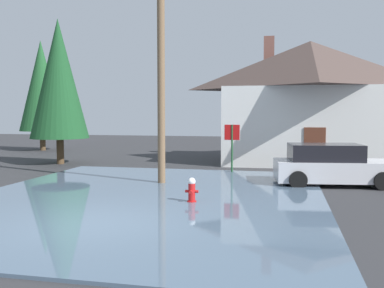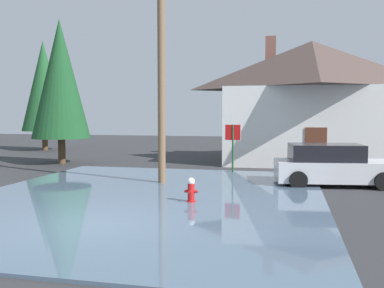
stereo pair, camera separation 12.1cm
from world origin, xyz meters
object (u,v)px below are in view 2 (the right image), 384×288
(stop_sign_far, at_px, (233,139))
(pine_tree_tall_left, at_px, (60,79))
(fire_hydrant, at_px, (191,191))
(utility_pole, at_px, (161,45))
(pine_tree_mid_left, at_px, (44,86))
(house, at_px, (311,99))
(parked_car, at_px, (332,166))

(stop_sign_far, relative_size, pine_tree_tall_left, 0.29)
(fire_hydrant, height_order, pine_tree_tall_left, pine_tree_tall_left)
(utility_pole, relative_size, pine_tree_mid_left, 1.27)
(fire_hydrant, distance_m, house, 13.34)
(stop_sign_far, relative_size, house, 0.22)
(parked_car, bearing_deg, utility_pole, -169.31)
(fire_hydrant, xyz_separation_m, stop_sign_far, (0.37, 6.67, 1.17))
(stop_sign_far, distance_m, house, 6.99)
(house, bearing_deg, parked_car, -87.05)
(house, height_order, pine_tree_mid_left, pine_tree_mid_left)
(fire_hydrant, xyz_separation_m, house, (3.93, 12.38, 3.04))
(parked_car, height_order, pine_tree_mid_left, pine_tree_mid_left)
(fire_hydrant, distance_m, pine_tree_mid_left, 21.80)
(house, distance_m, pine_tree_tall_left, 13.49)
(parked_car, xyz_separation_m, pine_tree_tall_left, (-13.27, 4.06, 3.71))
(utility_pole, xyz_separation_m, pine_tree_tall_left, (-7.07, 5.23, -0.71))
(stop_sign_far, bearing_deg, parked_car, -30.31)
(pine_tree_mid_left, bearing_deg, house, -10.49)
(parked_car, distance_m, pine_tree_tall_left, 14.36)
(parked_car, height_order, pine_tree_tall_left, pine_tree_tall_left)
(fire_hydrant, bearing_deg, parked_car, 44.98)
(pine_tree_tall_left, height_order, pine_tree_mid_left, pine_tree_mid_left)
(fire_hydrant, bearing_deg, utility_pole, 120.17)
(parked_car, relative_size, pine_tree_mid_left, 0.57)
(pine_tree_mid_left, bearing_deg, pine_tree_tall_left, -53.25)
(pine_tree_tall_left, bearing_deg, utility_pole, -36.47)
(utility_pole, distance_m, pine_tree_mid_left, 17.82)
(house, bearing_deg, fire_hydrant, -107.62)
(utility_pole, relative_size, stop_sign_far, 4.56)
(fire_hydrant, height_order, utility_pole, utility_pole)
(stop_sign_far, distance_m, pine_tree_tall_left, 9.89)
(utility_pole, xyz_separation_m, parked_car, (6.19, 1.17, -4.42))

